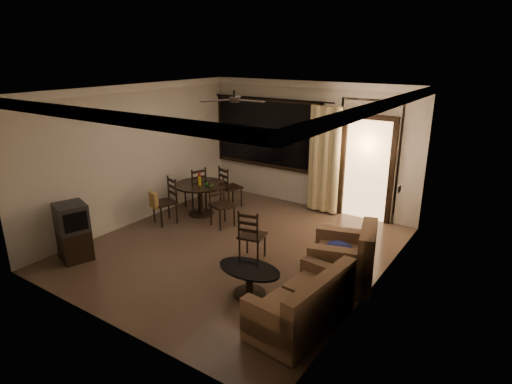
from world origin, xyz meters
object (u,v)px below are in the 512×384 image
Objects in this scene: sofa at (304,306)px; dining_chair_west at (196,195)px; dining_chair_east at (222,213)px; side_chair at (252,245)px; tv_cabinet at (73,232)px; dining_table at (200,190)px; armchair at (346,260)px; dining_chair_south at (165,209)px; coffee_table at (249,277)px; dining_chair_north at (230,194)px.

dining_chair_west is at bearing 153.16° from sofa.
side_chair is at bearing -105.34° from dining_chair_east.
tv_cabinet is (-0.01, -3.07, 0.22)m from dining_chair_west.
dining_table is 1.15× the size of dining_chair_east.
armchair is (3.77, -1.00, -0.16)m from dining_table.
dining_chair_south is at bearing -108.10° from dining_table.
tv_cabinet is 3.21m from coffee_table.
dining_chair_west is at bearing 56.59° from dining_chair_north.
dining_chair_east is 2.82m from tv_cabinet.
dining_chair_west is 2.88m from side_chair.
dining_chair_west is at bearing 143.02° from coffee_table.
dining_chair_south is at bearing 164.57° from sofa.
dining_chair_south is at bearing 90.00° from dining_chair_north.
side_chair is (1.90, -1.89, -0.01)m from dining_chair_north.
tv_cabinet reaches higher than dining_chair_south.
armchair is (0.00, 1.34, 0.07)m from sofa.
dining_chair_east is 1.15m from dining_chair_north.
dining_chair_west is 1.00× the size of dining_chair_east.
dining_table is at bearing 89.91° from dining_chair_east.
dining_chair_west is 0.62× the size of sofa.
dining_chair_west and dining_chair_south have the same top height.
coffee_table is (3.11, -2.34, 0.00)m from dining_chair_west.
dining_chair_south is 1.00× the size of dining_chair_north.
dining_table is 0.83m from dining_chair_north.
dining_chair_south is 1.03× the size of side_chair.
dining_chair_east is at bearing 83.27° from tv_cabinet.
dining_chair_east is at bearing 45.70° from dining_chair_south.
armchair is at bearing 171.61° from dining_chair_north.
dining_chair_west is 0.96× the size of tv_cabinet.
dining_chair_east is at bearing 149.88° from armchair.
tv_cabinet reaches higher than dining_chair_east.
sofa is 1.66× the size of side_chair.
armchair is at bearing 15.34° from dining_chair_south.
armchair is 1.50m from coffee_table.
dining_chair_south is at bearing -19.68° from side_chair.
dining_chair_east is 0.97× the size of coffee_table.
dining_table is 1.15× the size of dining_chair_north.
dining_chair_east reaches higher than coffee_table.
dining_chair_north is 4.69m from sofa.
dining_chair_south reaches higher than dining_table.
armchair is (4.04, -0.19, 0.08)m from dining_chair_south.
dining_chair_west is 1.03× the size of side_chair.
dining_chair_east is at bearing -18.07° from dining_table.
dining_chair_west is 4.89m from sofa.
side_chair is (2.14, -1.14, -0.27)m from dining_table.
side_chair is at bearing 168.83° from armchair.
sofa is at bearing -14.05° from coffee_table.
dining_chair_north reaches higher than dining_table.
dining_table is 2.84m from tv_cabinet.
dining_chair_south is 2.43m from side_chair.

